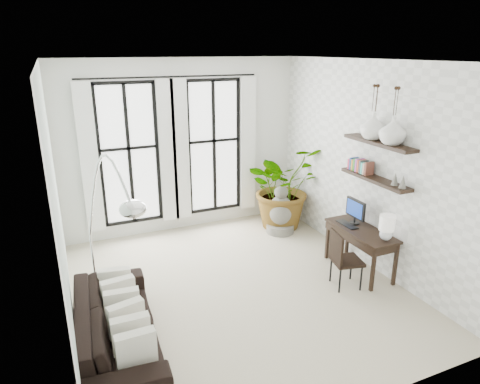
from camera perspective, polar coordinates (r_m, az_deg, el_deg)
floor at (r=6.46m, az=-0.52°, el=-12.58°), size 5.00×5.00×0.00m
ceiling at (r=5.53m, az=-0.62°, el=17.12°), size 5.00×5.00×0.00m
wall_left at (r=5.37m, az=-23.23°, el=-1.91°), size 0.00×5.00×5.00m
wall_right at (r=6.96m, az=16.75°, el=3.29°), size 0.00×5.00×5.00m
wall_back at (r=8.07m, az=-7.62°, el=5.97°), size 4.50×0.00×4.50m
windows at (r=7.96m, az=-8.85°, el=5.44°), size 3.26×0.13×2.65m
wall_shelves at (r=6.63m, az=17.52°, el=3.62°), size 0.25×1.30×0.60m
sofa at (r=5.30m, az=-16.11°, el=-16.97°), size 1.02×2.28×0.65m
throw_pillows at (r=5.21m, az=-15.16°, el=-15.22°), size 0.40×1.52×0.40m
plant at (r=8.28m, az=5.76°, el=0.77°), size 1.71×1.56×1.64m
desk at (r=6.79m, az=16.14°, el=-5.24°), size 0.51×1.21×1.11m
desk_chair at (r=6.42m, az=13.46°, el=-8.32°), size 0.49×0.49×0.86m
arc_lamp at (r=5.28m, az=-17.42°, el=-0.19°), size 0.71×1.56×2.22m
buddha at (r=8.12m, az=5.43°, el=-2.78°), size 0.52×0.52×0.94m
vase_a at (r=6.31m, az=19.70°, el=7.69°), size 0.37×0.37×0.38m
vase_b at (r=6.60m, az=17.34°, el=8.37°), size 0.37×0.37×0.38m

